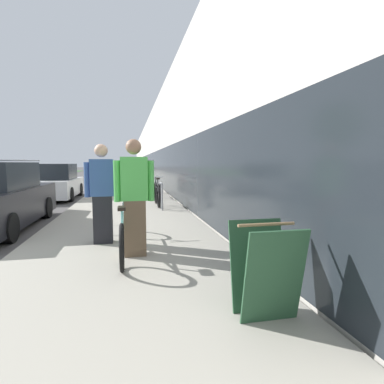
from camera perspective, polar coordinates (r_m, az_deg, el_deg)
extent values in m
cube|color=gray|center=(25.12, -12.13, 1.99)|extent=(3.66, 70.00, 0.13)
cube|color=#BCB7AD|center=(33.79, -0.34, 7.59)|extent=(10.00, 70.00, 5.54)
cube|color=#1E2328|center=(33.13, -8.81, 4.93)|extent=(0.10, 63.00, 2.20)
torus|color=black|center=(6.30, -12.80, -4.85)|extent=(0.05, 0.66, 0.66)
torus|color=black|center=(4.16, -13.22, -10.28)|extent=(0.05, 0.66, 0.66)
cylinder|color=#7AD1C6|center=(5.18, -13.01, -4.86)|extent=(0.04, 1.87, 0.04)
cylinder|color=#7AD1C6|center=(4.77, -13.08, -6.91)|extent=(0.04, 1.11, 0.31)
cylinder|color=#7AD1C6|center=(4.47, -13.21, -4.77)|extent=(0.03, 0.03, 0.27)
cube|color=black|center=(4.44, -13.25, -3.05)|extent=(0.11, 0.22, 0.05)
cylinder|color=#7AD1C6|center=(6.07, -12.89, -1.97)|extent=(0.03, 0.03, 0.29)
cylinder|color=silver|center=(6.06, -12.92, -0.63)|extent=(0.52, 0.03, 0.03)
cube|color=brown|center=(4.81, -10.81, -6.71)|extent=(0.34, 0.24, 0.87)
cube|color=#4CB74C|center=(4.71, -10.98, 2.50)|extent=(0.41, 0.24, 0.67)
cylinder|color=#4CB74C|center=(4.71, -14.09, 2.01)|extent=(0.10, 0.10, 0.63)
cylinder|color=#4CB74C|center=(4.72, -7.85, 2.13)|extent=(0.10, 0.10, 0.63)
sphere|color=#936B51|center=(4.71, -11.09, 8.46)|extent=(0.24, 0.24, 0.24)
cube|color=black|center=(5.69, -16.59, -5.01)|extent=(0.33, 0.24, 0.86)
cube|color=#33518E|center=(5.61, -16.80, 2.63)|extent=(0.40, 0.24, 0.66)
cylinder|color=#33518E|center=(5.63, -19.35, 2.22)|extent=(0.10, 0.10, 0.62)
cylinder|color=#33518E|center=(5.59, -14.21, 2.34)|extent=(0.10, 0.10, 0.62)
sphere|color=tan|center=(5.60, -16.94, 7.55)|extent=(0.23, 0.23, 0.23)
cylinder|color=gray|center=(9.17, -5.71, -0.98)|extent=(0.05, 0.05, 0.82)
cylinder|color=gray|center=(9.72, -6.06, -0.62)|extent=(0.05, 0.05, 0.82)
cylinder|color=gray|center=(9.41, -5.91, 1.69)|extent=(0.05, 0.55, 0.05)
torus|color=black|center=(10.79, -6.94, -0.13)|extent=(0.06, 0.77, 0.77)
torus|color=black|center=(9.74, -6.40, -0.74)|extent=(0.06, 0.77, 0.77)
cylinder|color=black|center=(10.24, -6.70, 0.88)|extent=(0.04, 0.90, 0.04)
cylinder|color=black|center=(10.04, -6.58, 0.16)|extent=(0.04, 0.55, 0.35)
cylinder|color=black|center=(9.89, -6.53, 1.65)|extent=(0.03, 0.03, 0.32)
cube|color=black|center=(9.88, -6.54, 2.58)|extent=(0.11, 0.22, 0.05)
cylinder|color=black|center=(10.67, -6.93, 1.98)|extent=(0.03, 0.03, 0.34)
cylinder|color=silver|center=(10.66, -6.94, 2.88)|extent=(0.52, 0.03, 0.03)
torus|color=black|center=(13.15, -7.79, 0.70)|extent=(0.06, 0.69, 0.69)
torus|color=black|center=(12.08, -7.42, 0.28)|extent=(0.06, 0.69, 0.69)
cylinder|color=#7AD1C6|center=(12.60, -7.62, 1.45)|extent=(0.04, 0.92, 0.04)
cylinder|color=#7AD1C6|center=(12.39, -7.54, 0.92)|extent=(0.04, 0.56, 0.32)
cylinder|color=#7AD1C6|center=(12.25, -7.51, 2.00)|extent=(0.03, 0.03, 0.29)
cube|color=black|center=(12.24, -7.52, 2.67)|extent=(0.11, 0.22, 0.05)
cylinder|color=#7AD1C6|center=(13.04, -7.78, 2.25)|extent=(0.03, 0.03, 0.30)
cylinder|color=silver|center=(13.04, -7.79, 2.91)|extent=(0.52, 0.03, 0.03)
torus|color=black|center=(15.20, -8.15, 1.42)|extent=(0.06, 0.73, 0.73)
torus|color=black|center=(14.20, -7.88, 1.13)|extent=(0.06, 0.73, 0.73)
cylinder|color=red|center=(14.68, -8.03, 2.14)|extent=(0.04, 0.85, 0.04)
cylinder|color=red|center=(14.49, -7.97, 1.69)|extent=(0.04, 0.52, 0.33)
cylinder|color=red|center=(14.36, -7.95, 2.67)|extent=(0.03, 0.03, 0.30)
cube|color=black|center=(14.35, -7.96, 3.27)|extent=(0.11, 0.22, 0.05)
cylinder|color=red|center=(15.10, -8.15, 2.84)|extent=(0.03, 0.03, 0.32)
cylinder|color=silver|center=(15.09, -8.16, 3.45)|extent=(0.52, 0.03, 0.03)
cube|color=#23472D|center=(2.85, 15.42, -15.44)|extent=(0.56, 0.20, 0.89)
cube|color=#23472D|center=(3.15, 12.33, -13.28)|extent=(0.56, 0.20, 0.89)
cylinder|color=#93704C|center=(2.88, 14.00, -6.02)|extent=(0.56, 0.03, 0.03)
cylinder|color=black|center=(9.58, -26.04, -2.69)|extent=(0.22, 0.60, 0.60)
cylinder|color=black|center=(6.97, -31.56, -5.86)|extent=(0.22, 0.60, 0.60)
cube|color=white|center=(14.48, -24.42, 0.82)|extent=(1.69, 4.17, 0.72)
cube|color=#1E2328|center=(14.44, -24.53, 3.58)|extent=(1.45, 2.08, 0.68)
cylinder|color=black|center=(15.89, -26.16, 0.37)|extent=(0.22, 0.60, 0.60)
cylinder|color=black|center=(15.58, -20.61, 0.50)|extent=(0.22, 0.60, 0.60)
cylinder|color=black|center=(13.49, -28.74, -0.57)|extent=(0.22, 0.60, 0.60)
cylinder|color=black|center=(13.12, -22.24, -0.45)|extent=(0.22, 0.60, 0.60)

